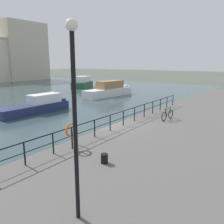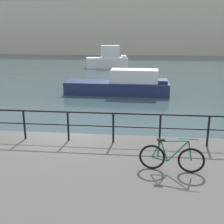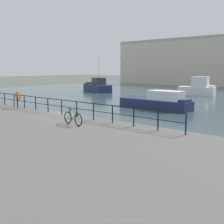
% 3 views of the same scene
% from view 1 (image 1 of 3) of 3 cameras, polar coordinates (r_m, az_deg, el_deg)
% --- Properties ---
extents(ground_plane, '(240.00, 240.00, 0.00)m').
position_cam_1_polar(ground_plane, '(16.87, 0.14, -5.43)').
color(ground_plane, '#4C5147').
extents(quay_promenade, '(56.00, 13.00, 0.70)m').
position_cam_1_polar(quay_promenade, '(14.23, 22.25, -8.32)').
color(quay_promenade, '#565451').
rests_on(quay_promenade, ground_plane).
extents(moored_blue_motorboat, '(7.61, 2.13, 1.83)m').
position_cam_1_polar(moored_blue_motorboat, '(24.90, -17.94, 1.48)').
color(moored_blue_motorboat, navy).
rests_on(moored_blue_motorboat, water_basin).
extents(moored_harbor_tender, '(6.16, 4.66, 2.28)m').
position_cam_1_polar(moored_harbor_tender, '(47.38, -7.35, 7.13)').
color(moored_harbor_tender, '#23512D').
rests_on(moored_harbor_tender, water_basin).
extents(moored_white_yacht, '(9.12, 3.02, 2.29)m').
position_cam_1_polar(moored_white_yacht, '(35.40, -0.74, 5.48)').
color(moored_white_yacht, white).
rests_on(moored_white_yacht, water_basin).
extents(quay_railing, '(22.27, 0.07, 1.08)m').
position_cam_1_polar(quay_railing, '(15.01, -0.47, -1.96)').
color(quay_railing, black).
rests_on(quay_railing, quay_promenade).
extents(parked_bicycle, '(1.77, 0.26, 0.98)m').
position_cam_1_polar(parked_bicycle, '(18.44, 13.56, -0.71)').
color(parked_bicycle, black).
rests_on(parked_bicycle, quay_promenade).
extents(mooring_bollard, '(0.32, 0.32, 0.44)m').
position_cam_1_polar(mooring_bollard, '(10.49, -1.90, -11.42)').
color(mooring_bollard, black).
rests_on(mooring_bollard, quay_promenade).
extents(life_ring_stand, '(0.75, 0.16, 1.40)m').
position_cam_1_polar(life_ring_stand, '(12.07, -10.12, -4.57)').
color(life_ring_stand, black).
rests_on(life_ring_stand, quay_promenade).
extents(quay_lamp_post, '(0.32, 0.32, 5.48)m').
position_cam_1_polar(quay_lamp_post, '(6.08, -9.32, 2.52)').
color(quay_lamp_post, black).
rests_on(quay_lamp_post, quay_promenade).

